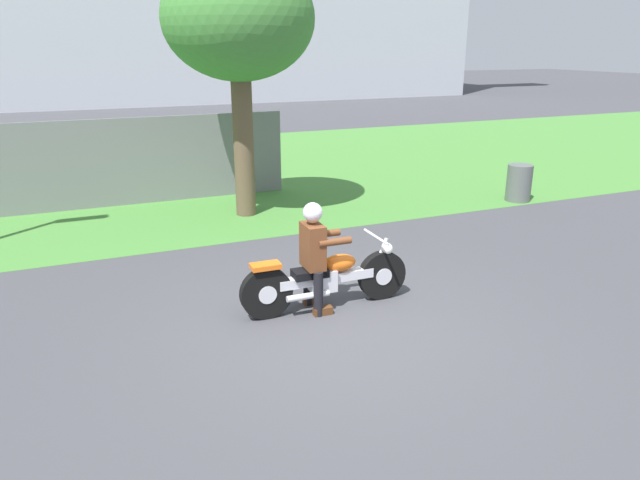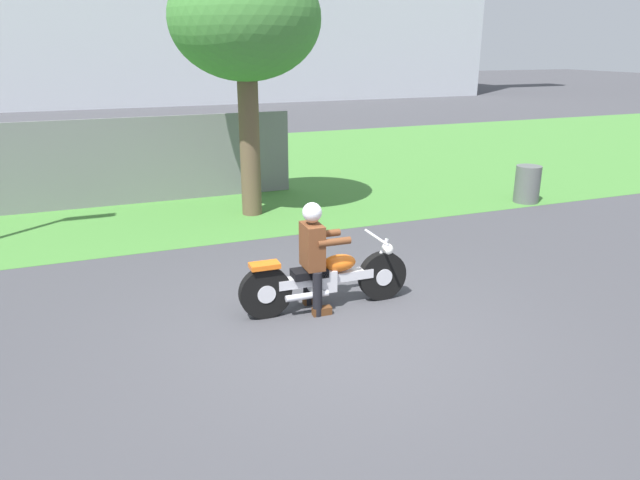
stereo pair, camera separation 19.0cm
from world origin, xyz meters
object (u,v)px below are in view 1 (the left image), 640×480
Objects in this scene: rider_lead at (314,249)px; trash_can at (519,183)px; tree_roadside at (238,22)px; motorcycle_lead at (327,279)px.

rider_lead is 1.79× the size of trash_can.
tree_roadside is at bearing 85.61° from rider_lead.
rider_lead is at bearing -95.60° from tree_roadside.
tree_roadside reaches higher than rider_lead.
rider_lead reaches higher than trash_can.
tree_roadside is 6.06× the size of trash_can.
motorcycle_lead is at bearing -0.81° from rider_lead.
motorcycle_lead is at bearing -93.51° from tree_roadside.
trash_can is (5.68, -1.27, -3.20)m from tree_roadside.
trash_can is at bearing 29.69° from rider_lead.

